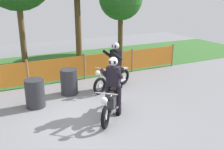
{
  "coord_description": "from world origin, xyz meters",
  "views": [
    {
      "loc": [
        -2.36,
        -6.41,
        3.39
      ],
      "look_at": [
        1.1,
        0.55,
        0.9
      ],
      "focal_mm": 41.65,
      "sensor_mm": 36.0,
      "label": 1
    }
  ],
  "objects_px": {
    "rider_trailing": "(116,63)",
    "oil_drum": "(35,93)",
    "motorcycle_trailing": "(112,77)",
    "spare_drum": "(69,82)",
    "motorcycle_lead": "(112,102)",
    "rider_lead": "(113,82)"
  },
  "relations": [
    {
      "from": "motorcycle_trailing",
      "to": "rider_trailing",
      "type": "bearing_deg",
      "value": -179.49
    },
    {
      "from": "rider_trailing",
      "to": "spare_drum",
      "type": "distance_m",
      "value": 1.8
    },
    {
      "from": "oil_drum",
      "to": "motorcycle_lead",
      "type": "bearing_deg",
      "value": -42.41
    },
    {
      "from": "spare_drum",
      "to": "motorcycle_trailing",
      "type": "bearing_deg",
      "value": -8.99
    },
    {
      "from": "motorcycle_lead",
      "to": "spare_drum",
      "type": "height_order",
      "value": "motorcycle_lead"
    },
    {
      "from": "rider_trailing",
      "to": "oil_drum",
      "type": "height_order",
      "value": "rider_trailing"
    },
    {
      "from": "rider_lead",
      "to": "rider_trailing",
      "type": "xyz_separation_m",
      "value": [
        1.04,
        1.87,
        0.0
      ]
    },
    {
      "from": "motorcycle_lead",
      "to": "rider_lead",
      "type": "distance_m",
      "value": 0.54
    },
    {
      "from": "rider_lead",
      "to": "motorcycle_lead",
      "type": "bearing_deg",
      "value": 0.51
    },
    {
      "from": "motorcycle_trailing",
      "to": "spare_drum",
      "type": "distance_m",
      "value": 1.54
    },
    {
      "from": "oil_drum",
      "to": "rider_lead",
      "type": "bearing_deg",
      "value": -37.32
    },
    {
      "from": "rider_trailing",
      "to": "spare_drum",
      "type": "bearing_deg",
      "value": -28.04
    },
    {
      "from": "rider_trailing",
      "to": "oil_drum",
      "type": "bearing_deg",
      "value": -15.07
    },
    {
      "from": "motorcycle_trailing",
      "to": "spare_drum",
      "type": "relative_size",
      "value": 2.06
    },
    {
      "from": "motorcycle_lead",
      "to": "motorcycle_trailing",
      "type": "height_order",
      "value": "motorcycle_lead"
    },
    {
      "from": "oil_drum",
      "to": "spare_drum",
      "type": "xyz_separation_m",
      "value": [
        1.25,
        0.56,
        0.0
      ]
    },
    {
      "from": "rider_trailing",
      "to": "spare_drum",
      "type": "height_order",
      "value": "rider_trailing"
    },
    {
      "from": "motorcycle_lead",
      "to": "rider_lead",
      "type": "bearing_deg",
      "value": -179.49
    },
    {
      "from": "rider_lead",
      "to": "rider_trailing",
      "type": "height_order",
      "value": "same"
    },
    {
      "from": "motorcycle_trailing",
      "to": "rider_lead",
      "type": "relative_size",
      "value": 1.07
    },
    {
      "from": "motorcycle_trailing",
      "to": "rider_trailing",
      "type": "xyz_separation_m",
      "value": [
        0.19,
        0.08,
        0.51
      ]
    },
    {
      "from": "rider_trailing",
      "to": "oil_drum",
      "type": "distance_m",
      "value": 3.04
    }
  ]
}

